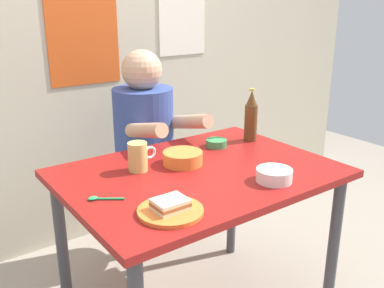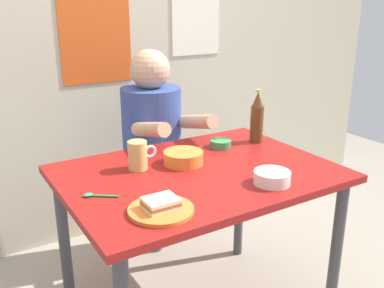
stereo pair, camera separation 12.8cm
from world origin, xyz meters
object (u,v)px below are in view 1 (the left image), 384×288
(dining_table, at_px, (199,191))
(plate_orange, at_px, (170,211))
(beer_mug, at_px, (138,157))
(stool, at_px, (146,197))
(sandwich, at_px, (170,204))
(person_seated, at_px, (145,126))
(beer_bottle, at_px, (251,117))
(rice_bowl_white, at_px, (274,174))

(dining_table, relative_size, plate_orange, 5.00)
(beer_mug, bearing_deg, stool, 58.18)
(stool, xyz_separation_m, sandwich, (-0.40, -0.88, 0.42))
(person_seated, bearing_deg, beer_mug, -122.43)
(dining_table, height_order, stool, dining_table)
(stool, distance_m, beer_bottle, 0.77)
(sandwich, distance_m, beer_bottle, 0.86)
(dining_table, xyz_separation_m, stool, (0.10, 0.63, -0.30))
(beer_bottle, xyz_separation_m, rice_bowl_white, (-0.28, -0.43, -0.09))
(dining_table, relative_size, sandwich, 10.00)
(plate_orange, height_order, sandwich, sandwich)
(stool, distance_m, plate_orange, 1.04)
(stool, bearing_deg, person_seated, -90.00)
(person_seated, relative_size, beer_mug, 5.71)
(rice_bowl_white, bearing_deg, sandwich, 178.41)
(person_seated, bearing_deg, rice_bowl_white, -85.63)
(dining_table, bearing_deg, person_seated, 80.85)
(plate_orange, height_order, beer_mug, beer_mug)
(beer_mug, relative_size, rice_bowl_white, 0.90)
(beer_mug, bearing_deg, sandwich, -104.35)
(dining_table, xyz_separation_m, rice_bowl_white, (0.17, -0.26, 0.12))
(plate_orange, bearing_deg, beer_bottle, 29.27)
(sandwich, bearing_deg, beer_bottle, 29.27)
(person_seated, xyz_separation_m, sandwich, (-0.40, -0.87, 0.01))
(rice_bowl_white, bearing_deg, dining_table, 122.63)
(stool, relative_size, beer_mug, 3.57)
(stool, relative_size, beer_bottle, 1.72)
(dining_table, bearing_deg, rice_bowl_white, -57.37)
(beer_bottle, height_order, rice_bowl_white, beer_bottle)
(sandwich, height_order, rice_bowl_white, same)
(stool, bearing_deg, sandwich, -114.60)
(plate_orange, relative_size, beer_mug, 1.75)
(beer_bottle, bearing_deg, stool, 127.03)
(plate_orange, bearing_deg, stool, 65.40)
(rice_bowl_white, bearing_deg, stool, 94.31)
(sandwich, height_order, beer_bottle, beer_bottle)
(dining_table, relative_size, stool, 2.44)
(sandwich, height_order, beer_mug, beer_mug)
(stool, xyz_separation_m, beer_bottle, (0.35, -0.46, 0.51))
(plate_orange, distance_m, sandwich, 0.02)
(sandwich, relative_size, beer_mug, 0.87)
(beer_mug, height_order, rice_bowl_white, beer_mug)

